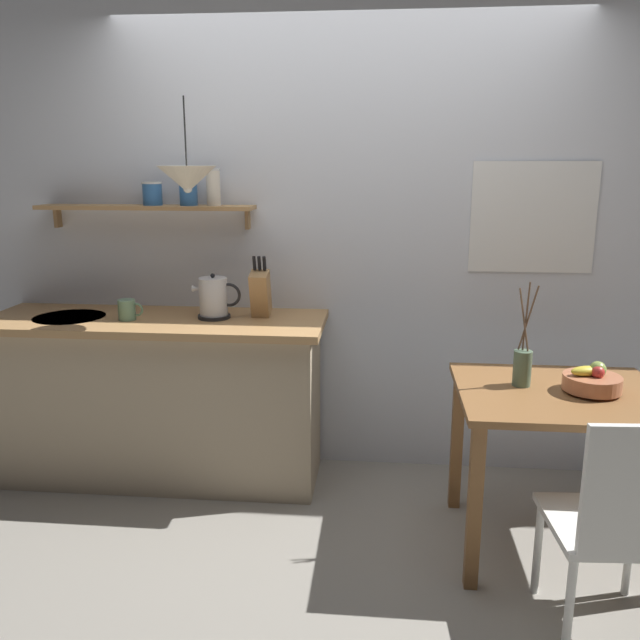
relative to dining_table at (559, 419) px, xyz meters
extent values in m
plane|color=gray|center=(-1.01, 0.21, -0.63)|extent=(14.00, 14.00, 0.00)
cube|color=silver|center=(-0.81, 0.86, 0.72)|extent=(6.80, 0.10, 2.70)
cube|color=white|center=(0.00, 0.80, 0.82)|extent=(0.65, 0.01, 0.59)
cube|color=silver|center=(0.00, 0.80, 0.82)|extent=(0.59, 0.01, 0.53)
cube|color=tan|center=(-2.01, 0.53, -0.19)|extent=(1.74, 0.52, 0.89)
cube|color=tan|center=(-2.01, 0.51, 0.27)|extent=(1.83, 0.63, 0.04)
cylinder|color=#B7BABF|center=(-2.47, 0.49, 0.29)|extent=(0.38, 0.38, 0.01)
cube|color=tan|center=(-2.09, 0.70, 0.87)|extent=(1.20, 0.18, 0.02)
cube|color=#99754C|center=(-2.64, 0.78, 0.81)|extent=(0.02, 0.06, 0.12)
cube|color=#99754C|center=(-1.54, 0.78, 0.81)|extent=(0.02, 0.06, 0.12)
cylinder|color=#3366A3|center=(-2.05, 0.70, 0.94)|extent=(0.10, 0.10, 0.11)
cylinder|color=silver|center=(-2.05, 0.70, 1.00)|extent=(0.11, 0.11, 0.01)
cylinder|color=#3366A3|center=(-1.85, 0.70, 0.96)|extent=(0.10, 0.10, 0.16)
cylinder|color=silver|center=(-1.85, 0.70, 1.04)|extent=(0.10, 0.10, 0.01)
cylinder|color=beige|center=(-1.71, 0.70, 0.97)|extent=(0.07, 0.07, 0.18)
cylinder|color=silver|center=(-1.71, 0.70, 1.07)|extent=(0.08, 0.08, 0.01)
cube|color=brown|center=(0.00, 0.00, 0.11)|extent=(0.89, 0.77, 0.03)
cube|color=brown|center=(-0.40, -0.33, -0.27)|extent=(0.06, 0.06, 0.73)
cube|color=brown|center=(-0.40, 0.33, -0.27)|extent=(0.06, 0.06, 0.73)
cube|color=brown|center=(0.40, 0.33, -0.27)|extent=(0.06, 0.06, 0.73)
cube|color=white|center=(0.06, -0.52, -0.21)|extent=(0.46, 0.46, 0.03)
cube|color=white|center=(0.07, -0.73, 0.04)|extent=(0.38, 0.05, 0.47)
cylinder|color=white|center=(0.23, -0.33, -0.43)|extent=(0.03, 0.03, 0.41)
cylinder|color=white|center=(-0.14, -0.35, -0.43)|extent=(0.03, 0.03, 0.41)
cylinder|color=white|center=(-0.11, -0.72, -0.43)|extent=(0.03, 0.03, 0.41)
cylinder|color=#BC704C|center=(0.12, 0.00, 0.13)|extent=(0.11, 0.11, 0.01)
cylinder|color=#BC704C|center=(0.12, 0.00, 0.17)|extent=(0.25, 0.25, 0.07)
ellipsoid|color=yellow|center=(0.09, 0.00, 0.23)|extent=(0.15, 0.10, 0.04)
sphere|color=red|center=(0.14, -0.02, 0.23)|extent=(0.06, 0.06, 0.06)
sphere|color=#8EA84C|center=(0.15, 0.00, 0.23)|extent=(0.07, 0.07, 0.07)
cylinder|color=#567056|center=(-0.16, 0.06, 0.21)|extent=(0.08, 0.08, 0.16)
cylinder|color=brown|center=(-0.17, 0.06, 0.43)|extent=(0.06, 0.02, 0.28)
cylinder|color=brown|center=(-0.16, 0.06, 0.45)|extent=(0.01, 0.03, 0.31)
cylinder|color=brown|center=(-0.15, 0.06, 0.44)|extent=(0.07, 0.02, 0.29)
cylinder|color=black|center=(-1.69, 0.53, 0.30)|extent=(0.17, 0.17, 0.02)
cylinder|color=silver|center=(-1.69, 0.53, 0.41)|extent=(0.15, 0.15, 0.20)
sphere|color=black|center=(-1.69, 0.53, 0.53)|extent=(0.02, 0.02, 0.02)
cone|color=silver|center=(-1.78, 0.53, 0.45)|extent=(0.04, 0.04, 0.04)
torus|color=black|center=(-1.60, 0.53, 0.42)|extent=(0.13, 0.02, 0.13)
cube|color=tan|center=(-1.44, 0.57, 0.42)|extent=(0.10, 0.17, 0.26)
cylinder|color=black|center=(-1.47, 0.56, 0.59)|extent=(0.02, 0.04, 0.08)
cylinder|color=black|center=(-1.44, 0.56, 0.59)|extent=(0.02, 0.04, 0.08)
cylinder|color=black|center=(-1.41, 0.56, 0.59)|extent=(0.02, 0.04, 0.08)
cylinder|color=slate|center=(-2.13, 0.45, 0.35)|extent=(0.09, 0.09, 0.11)
torus|color=slate|center=(-2.08, 0.45, 0.35)|extent=(0.07, 0.01, 0.07)
cylinder|color=black|center=(-1.75, 0.37, 1.25)|extent=(0.01, 0.01, 0.32)
cone|color=beige|center=(-1.75, 0.37, 1.03)|extent=(0.29, 0.29, 0.13)
sphere|color=white|center=(-1.75, 0.37, 0.98)|extent=(0.04, 0.04, 0.04)
camera|label=1|loc=(-0.80, -2.79, 1.10)|focal=36.50mm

